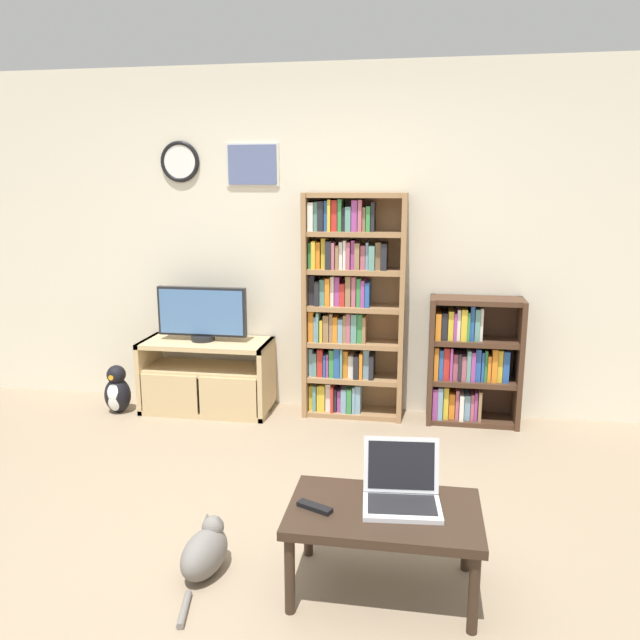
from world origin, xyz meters
name	(u,v)px	position (x,y,z in m)	size (l,w,h in m)	color
ground_plane	(249,563)	(0.00, 0.00, 0.00)	(18.00, 18.00, 0.00)	gray
wall_back	(322,242)	(-0.01, 2.20, 1.31)	(5.73, 0.09, 2.60)	beige
tv_stand	(207,376)	(-0.87, 1.91, 0.28)	(0.99, 0.44, 0.56)	tan
television	(202,314)	(-0.89, 1.93, 0.77)	(0.69, 0.18, 0.42)	black
bookshelf_tall	(348,306)	(0.21, 2.03, 0.85)	(0.75, 0.28, 1.68)	#9E754C
bookshelf_short	(468,362)	(1.11, 2.02, 0.46)	(0.66, 0.29, 0.94)	#472D1E
coffee_table	(384,519)	(0.63, -0.09, 0.34)	(0.82, 0.50, 0.39)	#332319
laptop	(402,489)	(0.70, -0.02, 0.45)	(0.35, 0.31, 0.26)	silver
remote_near_laptop	(315,507)	(0.34, -0.14, 0.40)	(0.16, 0.11, 0.02)	black
cat	(206,551)	(-0.17, -0.10, 0.11)	(0.22, 0.54, 0.25)	slate
penguin_figurine	(117,391)	(-1.55, 1.76, 0.17)	(0.20, 0.18, 0.38)	black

